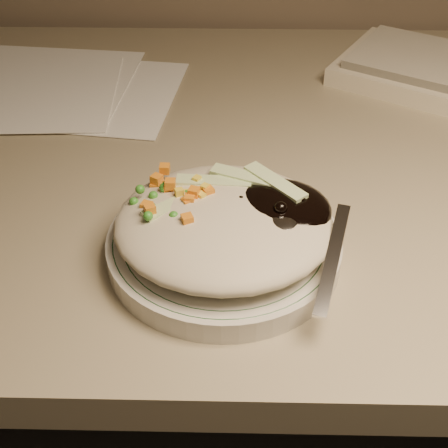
{
  "coord_description": "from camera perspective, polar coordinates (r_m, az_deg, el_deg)",
  "views": [
    {
      "loc": [
        -0.1,
        0.76,
        1.12
      ],
      "look_at": [
        -0.11,
        1.19,
        0.78
      ],
      "focal_mm": 50.0,
      "sensor_mm": 36.0,
      "label": 1
    }
  ],
  "objects": [
    {
      "name": "papers",
      "position": [
        0.89,
        -18.14,
        11.64
      ],
      "size": [
        0.42,
        0.3,
        0.0
      ],
      "color": "white",
      "rests_on": "desk"
    },
    {
      "name": "plate",
      "position": [
        0.56,
        0.0,
        -2.05
      ],
      "size": [
        0.21,
        0.21,
        0.02
      ],
      "primitive_type": "cylinder",
      "color": "beige",
      "rests_on": "desk"
    },
    {
      "name": "plate_rim",
      "position": [
        0.56,
        -0.0,
        -1.28
      ],
      "size": [
        0.2,
        0.2,
        0.0
      ],
      "color": "#144723",
      "rests_on": "plate"
    },
    {
      "name": "desk",
      "position": [
        0.85,
        7.48,
        -4.35
      ],
      "size": [
        1.4,
        0.7,
        0.74
      ],
      "color": "gray",
      "rests_on": "ground"
    },
    {
      "name": "meal",
      "position": [
        0.54,
        0.45,
        0.41
      ],
      "size": [
        0.21,
        0.19,
        0.05
      ],
      "color": "#C0B79C",
      "rests_on": "plate"
    }
  ]
}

